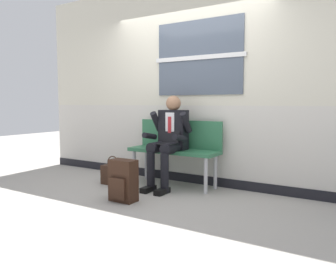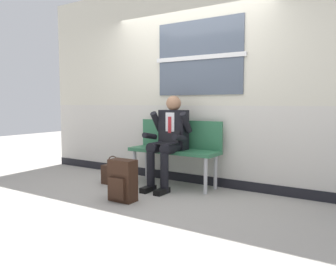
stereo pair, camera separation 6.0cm
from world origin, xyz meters
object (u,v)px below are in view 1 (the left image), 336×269
at_px(backpack, 123,181).
at_px(handbag, 113,175).
at_px(bench_with_person, 176,146).
at_px(person_seated, 169,138).

distance_m(backpack, handbag, 0.84).
height_order(backpack, handbag, backpack).
bearing_deg(bench_with_person, handbag, -146.28).
xyz_separation_m(bench_with_person, person_seated, (0.00, -0.20, 0.12)).
bearing_deg(handbag, person_seated, 21.86).
bearing_deg(handbag, backpack, -40.70).
relative_size(person_seated, backpack, 2.54).
height_order(person_seated, handbag, person_seated).
height_order(bench_with_person, person_seated, person_seated).
distance_m(person_seated, handbag, 0.97).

